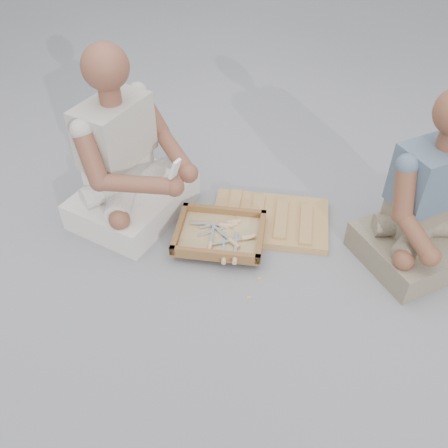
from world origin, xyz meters
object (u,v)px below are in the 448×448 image
(carved_panel, at_px, (270,220))
(companion, at_px, (430,208))
(tool_tray, at_px, (220,234))
(craftsman, at_px, (127,164))

(carved_panel, height_order, companion, companion)
(carved_panel, distance_m, tool_tray, 0.31)
(tool_tray, height_order, craftsman, craftsman)
(tool_tray, bearing_deg, carved_panel, 49.19)
(craftsman, relative_size, companion, 1.06)
(carved_panel, distance_m, companion, 0.80)
(carved_panel, bearing_deg, craftsman, -168.01)
(carved_panel, xyz_separation_m, companion, (0.75, 0.02, 0.27))
(craftsman, xyz_separation_m, companion, (1.48, 0.18, -0.02))
(tool_tray, distance_m, companion, 1.01)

